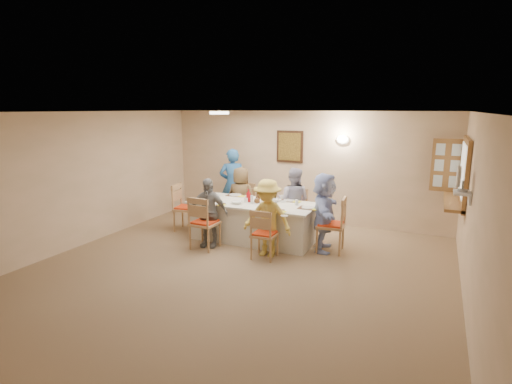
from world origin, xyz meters
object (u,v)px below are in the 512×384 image
at_px(chair_right_end, 331,224).
at_px(chair_front_left, 205,222).
at_px(serving_hatch, 464,172).
at_px(chair_back_right, 295,211).
at_px(dining_table, 253,221).
at_px(diner_front_left, 208,213).
at_px(chair_back_left, 243,205).
at_px(caregiver, 233,185).
at_px(diner_back_right, 293,201).
at_px(chair_front_right, 265,233).
at_px(diner_front_right, 267,218).
at_px(diner_back_left, 241,197).
at_px(condiment_ketchup, 249,196).
at_px(chair_left_end, 186,207).
at_px(desk_fan, 461,182).
at_px(diner_right_end, 324,212).

bearing_deg(chair_right_end, chair_front_left, -74.34).
height_order(serving_hatch, chair_back_right, serving_hatch).
xyz_separation_m(dining_table, diner_front_left, (-0.60, -0.68, 0.27)).
distance_m(chair_front_left, diner_front_left, 0.19).
height_order(chair_back_left, caregiver, caregiver).
height_order(serving_hatch, diner_back_right, serving_hatch).
xyz_separation_m(chair_front_left, chair_front_right, (1.20, 0.00, -0.06)).
distance_m(chair_back_right, chair_front_right, 1.60).
bearing_deg(chair_back_right, diner_front_right, -85.67).
bearing_deg(chair_back_right, caregiver, 172.36).
bearing_deg(chair_back_right, chair_front_right, -85.67).
bearing_deg(serving_hatch, chair_front_left, -160.90).
distance_m(chair_back_left, diner_back_right, 1.23).
xyz_separation_m(serving_hatch, chair_back_right, (-3.03, 0.13, -1.04)).
distance_m(diner_back_left, condiment_ketchup, 0.88).
distance_m(dining_table, chair_left_end, 1.55).
relative_size(desk_fan, diner_front_left, 0.23).
distance_m(chair_back_right, diner_back_right, 0.26).
bearing_deg(chair_back_left, diner_back_left, -88.33).
bearing_deg(chair_front_left, diner_right_end, -156.62).
relative_size(diner_back_right, diner_front_left, 1.07).
height_order(chair_front_left, condiment_ketchup, condiment_ketchup).
xyz_separation_m(desk_fan, caregiver, (-4.57, 1.83, -0.72)).
xyz_separation_m(chair_back_right, chair_left_end, (-2.15, -0.80, 0.04)).
bearing_deg(desk_fan, chair_left_end, 172.32).
xyz_separation_m(chair_back_left, chair_back_right, (1.20, 0.00, -0.01)).
height_order(diner_back_left, caregiver, caregiver).
height_order(chair_back_left, diner_front_right, diner_front_right).
distance_m(chair_front_left, caregiver, 2.03).
height_order(chair_front_left, chair_left_end, chair_front_left).
relative_size(chair_back_left, diner_back_left, 0.71).
distance_m(dining_table, chair_back_right, 1.00).
bearing_deg(diner_back_left, condiment_ketchup, 123.35).
xyz_separation_m(diner_front_left, condiment_ketchup, (0.51, 0.68, 0.24)).
distance_m(chair_front_right, condiment_ketchup, 1.14).
height_order(dining_table, diner_right_end, diner_right_end).
height_order(chair_right_end, condiment_ketchup, chair_right_end).
relative_size(chair_back_right, chair_right_end, 0.90).
xyz_separation_m(diner_front_right, condiment_ketchup, (-0.69, 0.68, 0.20)).
distance_m(chair_right_end, diner_front_left, 2.26).
bearing_deg(chair_back_left, desk_fan, -18.12).
xyz_separation_m(chair_front_right, condiment_ketchup, (-0.69, 0.80, 0.44)).
xyz_separation_m(desk_fan, diner_back_right, (-2.92, 1.36, -0.86)).
relative_size(diner_front_left, diner_front_right, 0.95).
bearing_deg(diner_front_left, chair_back_left, 79.56).
xyz_separation_m(chair_back_left, chair_right_end, (2.15, -0.80, 0.04)).
relative_size(chair_left_end, diner_right_end, 0.70).
distance_m(serving_hatch, chair_back_right, 3.21).
xyz_separation_m(chair_back_left, chair_front_right, (1.20, -1.60, -0.03)).
bearing_deg(chair_back_right, chair_left_end, -155.26).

